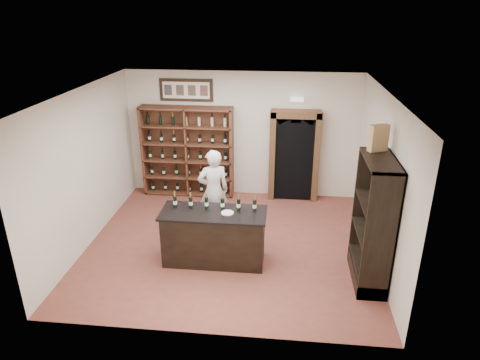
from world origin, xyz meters
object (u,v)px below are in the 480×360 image
side_cabinet (373,241)px  wine_crate (378,138)px  shopkeeper (213,191)px  counter_bottle_0 (175,201)px  wine_shelf (188,151)px  tasting_counter (214,237)px

side_cabinet → wine_crate: (-0.03, 0.39, 1.66)m
shopkeeper → wine_crate: wine_crate is taller
wine_crate → counter_bottle_0: bearing=155.0°
wine_shelf → counter_bottle_0: size_ratio=7.33×
wine_shelf → tasting_counter: 3.19m
wine_shelf → tasting_counter: (1.10, -2.93, -0.61)m
tasting_counter → side_cabinet: side_cabinet is taller
shopkeeper → counter_bottle_0: bearing=42.9°
wine_shelf → counter_bottle_0: (0.38, -2.80, 0.01)m
tasting_counter → counter_bottle_0: (-0.72, 0.13, 0.61)m
wine_crate → side_cabinet: bearing=-109.6°
wine_shelf → side_cabinet: same height
tasting_counter → side_cabinet: bearing=-6.3°
tasting_counter → wine_crate: (2.69, 0.09, 1.92)m
side_cabinet → wine_crate: bearing=94.7°
wine_shelf → wine_crate: bearing=-36.8°
wine_shelf → side_cabinet: 5.02m
wine_shelf → side_cabinet: (3.82, -3.23, -0.35)m
side_cabinet → wine_crate: wine_crate is taller
tasting_counter → shopkeeper: size_ratio=1.08×
counter_bottle_0 → wine_crate: (3.41, -0.04, 1.31)m
wine_shelf → tasting_counter: wine_shelf is taller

